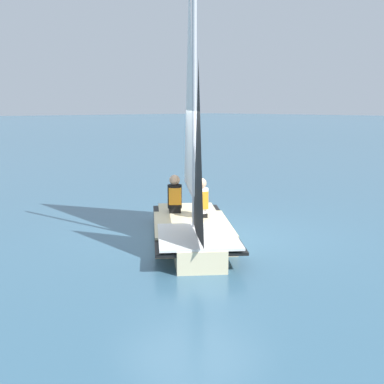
{
  "coord_description": "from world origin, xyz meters",
  "views": [
    {
      "loc": [
        6.06,
        6.66,
        2.57
      ],
      "look_at": [
        0.0,
        0.0,
        0.97
      ],
      "focal_mm": 45.0,
      "sensor_mm": 36.0,
      "label": 1
    }
  ],
  "objects": [
    {
      "name": "ground_plane",
      "position": [
        0.0,
        0.0,
        0.0
      ],
      "size": [
        260.0,
        260.0,
        0.0
      ],
      "primitive_type": "plane",
      "color": "#38607A"
    },
    {
      "name": "sailboat_main",
      "position": [
        -0.03,
        -0.04,
        0.77
      ],
      "size": [
        3.43,
        3.86,
        5.19
      ],
      "rotation": [
        0.0,
        0.0,
        0.92
      ],
      "color": "beige",
      "rests_on": "ground_plane"
    },
    {
      "name": "sailor_helm",
      "position": [
        -0.49,
        -0.27,
        0.62
      ],
      "size": [
        0.42,
        0.43,
        1.16
      ],
      "rotation": [
        0.0,
        0.0,
        0.92
      ],
      "color": "black",
      "rests_on": "ground_plane"
    },
    {
      "name": "sailor_crew",
      "position": [
        -0.37,
        -0.95,
        0.62
      ],
      "size": [
        0.42,
        0.43,
        1.16
      ],
      "rotation": [
        0.0,
        0.0,
        0.92
      ],
      "color": "black",
      "rests_on": "ground_plane"
    }
  ]
}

